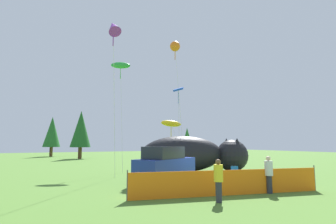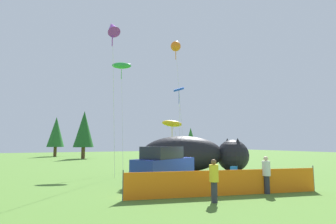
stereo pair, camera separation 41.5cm
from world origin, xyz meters
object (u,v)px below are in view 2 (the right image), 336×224
at_px(parked_car, 164,165).
at_px(folding_chair, 235,173).
at_px(kite_yellow_hero, 172,124).
at_px(kite_purple_delta, 113,28).
at_px(kite_green_fish, 122,66).
at_px(spectator_in_black_shirt, 214,179).
at_px(kite_blue_box, 179,91).
at_px(spectator_in_grey_shirt, 266,173).
at_px(kite_orange_flower, 176,47).
at_px(inflatable_cat, 193,155).

distance_m(parked_car, folding_chair, 4.67).
distance_m(kite_yellow_hero, kite_purple_delta, 10.82).
relative_size(kite_green_fish, kite_yellow_hero, 2.15).
relative_size(spectator_in_black_shirt, kite_blue_box, 0.23).
bearing_deg(kite_yellow_hero, kite_green_fish, 162.53).
distance_m(spectator_in_grey_shirt, spectator_in_black_shirt, 3.40).
distance_m(parked_car, spectator_in_grey_shirt, 6.05).
bearing_deg(parked_car, spectator_in_black_shirt, -121.21).
relative_size(spectator_in_black_shirt, kite_orange_flower, 0.15).
bearing_deg(kite_purple_delta, spectator_in_black_shirt, -72.34).
height_order(parked_car, kite_green_fish, kite_green_fish).
relative_size(spectator_in_grey_shirt, kite_yellow_hero, 0.38).
distance_m(spectator_in_grey_shirt, kite_purple_delta, 13.08).
xyz_separation_m(kite_blue_box, kite_yellow_hero, (0.26, 1.88, -2.84)).
bearing_deg(kite_yellow_hero, parked_car, -120.56).
relative_size(inflatable_cat, spectator_in_black_shirt, 5.19).
bearing_deg(kite_purple_delta, inflatable_cat, 16.50).
distance_m(kite_green_fish, kite_orange_flower, 5.46).
height_order(inflatable_cat, kite_blue_box, kite_blue_box).
bearing_deg(kite_green_fish, folding_chair, -65.48).
relative_size(folding_chair, inflatable_cat, 0.10).
xyz_separation_m(folding_chair, kite_purple_delta, (-7.32, 3.32, 9.56)).
height_order(inflatable_cat, kite_green_fish, kite_green_fish).
xyz_separation_m(kite_green_fish, kite_blue_box, (4.39, -3.35, -2.61)).
bearing_deg(kite_orange_flower, folding_chair, -88.15).
xyz_separation_m(kite_green_fish, kite_yellow_hero, (4.64, -1.46, -5.45)).
height_order(folding_chair, kite_yellow_hero, kite_yellow_hero).
height_order(kite_green_fish, kite_purple_delta, kite_purple_delta).
bearing_deg(kite_blue_box, inflatable_cat, -64.35).
xyz_separation_m(kite_blue_box, kite_purple_delta, (-7.03, -3.57, 3.01)).
bearing_deg(kite_green_fish, kite_yellow_hero, -17.47).
relative_size(kite_green_fish, kite_blue_box, 1.35).
height_order(spectator_in_black_shirt, kite_purple_delta, kite_purple_delta).
bearing_deg(kite_blue_box, kite_purple_delta, -153.09).
bearing_deg(kite_orange_flower, kite_blue_box, -93.25).
xyz_separation_m(spectator_in_grey_shirt, kite_purple_delta, (-5.84, 7.33, 9.12)).
bearing_deg(folding_chair, spectator_in_grey_shirt, -5.19).
bearing_deg(spectator_in_black_shirt, kite_green_fish, 89.27).
distance_m(kite_orange_flower, kite_purple_delta, 8.35).
xyz_separation_m(folding_chair, kite_green_fish, (-4.67, 10.23, 9.16)).
relative_size(spectator_in_grey_shirt, spectator_in_black_shirt, 1.02).
bearing_deg(folding_chair, kite_blue_box, -162.64).
bearing_deg(parked_car, kite_blue_box, 26.14).
relative_size(kite_green_fish, kite_orange_flower, 0.85).
distance_m(folding_chair, kite_orange_flower, 13.27).
bearing_deg(kite_orange_flower, parked_car, -123.80).
bearing_deg(kite_green_fish, spectator_in_black_shirt, -90.73).
bearing_deg(inflatable_cat, kite_blue_box, 138.24).
relative_size(folding_chair, kite_green_fish, 0.09).
bearing_deg(spectator_in_grey_shirt, spectator_in_black_shirt, -173.18).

